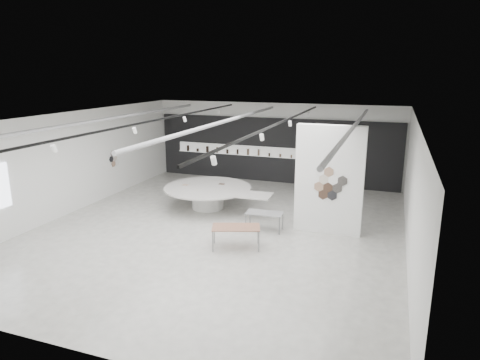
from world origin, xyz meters
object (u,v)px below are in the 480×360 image
(partition_column, at_px, (329,180))
(sample_table_wood, at_px, (236,228))
(sample_table_stone, at_px, (264,214))
(display_island, at_px, (209,194))
(kitchen_counter, at_px, (333,179))

(partition_column, xyz_separation_m, sample_table_wood, (-2.41, -2.27, -1.17))
(sample_table_stone, bearing_deg, sample_table_wood, -102.98)
(display_island, xyz_separation_m, kitchen_counter, (4.19, 4.51, -0.08))
(sample_table_wood, xyz_separation_m, kitchen_counter, (1.86, 7.80, -0.14))
(sample_table_stone, xyz_separation_m, kitchen_counter, (1.47, 6.09, -0.09))
(sample_table_wood, distance_m, sample_table_stone, 1.75)
(sample_table_wood, bearing_deg, sample_table_stone, 77.02)
(display_island, relative_size, sample_table_wood, 2.79)
(sample_table_stone, distance_m, kitchen_counter, 6.26)
(sample_table_stone, height_order, kitchen_counter, kitchen_counter)
(display_island, distance_m, sample_table_stone, 3.15)
(display_island, height_order, sample_table_stone, display_island)
(partition_column, distance_m, sample_table_wood, 3.51)
(partition_column, distance_m, display_island, 5.00)
(kitchen_counter, bearing_deg, sample_table_wood, -108.72)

